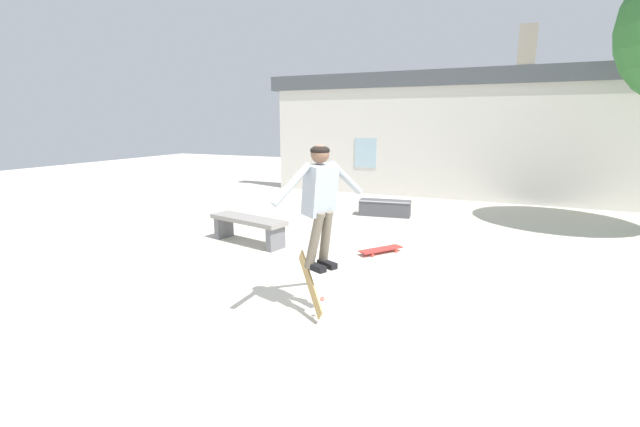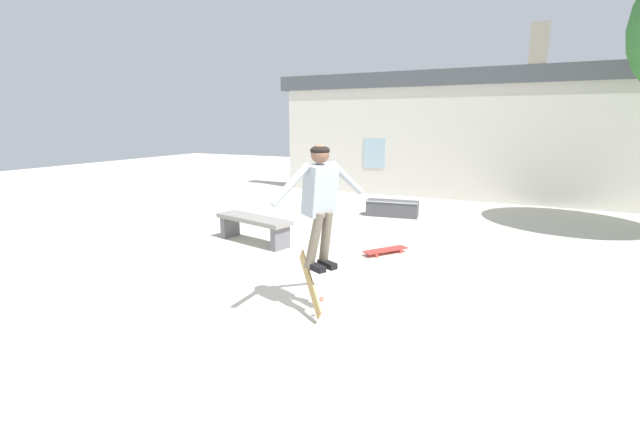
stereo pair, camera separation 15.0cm
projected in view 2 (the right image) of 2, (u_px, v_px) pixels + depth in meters
ground_plane at (336, 315)px, 5.07m from camera, size 40.00×40.00×0.00m
building_backdrop at (458, 132)px, 12.29m from camera, size 11.44×0.52×4.71m
park_bench at (254, 224)px, 8.03m from camera, size 1.69×0.82×0.50m
skate_ledge at (392, 208)px, 10.33m from camera, size 1.27×0.56×0.39m
skater at (320, 196)px, 4.83m from camera, size 0.64×1.23×1.44m
skateboard_flipping at (310, 283)px, 5.02m from camera, size 0.55×0.52×0.68m
skateboard_resting at (385, 250)px, 7.40m from camera, size 0.65×0.78×0.08m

